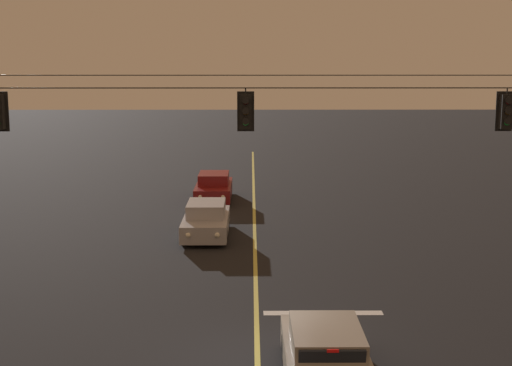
{
  "coord_description": "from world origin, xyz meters",
  "views": [
    {
      "loc": [
        -0.15,
        -16.01,
        7.06
      ],
      "look_at": [
        0.0,
        4.83,
        3.49
      ],
      "focal_mm": 49.8,
      "sensor_mm": 36.0,
      "label": 1
    }
  ],
  "objects_px": {
    "traffic_light_left_inner": "(246,112)",
    "traffic_light_centre": "(506,111)",
    "car_waiting_near_lane": "(326,358)",
    "car_oncoming_lead": "(206,220)",
    "car_oncoming_trailing": "(214,187)"
  },
  "relations": [
    {
      "from": "traffic_light_centre",
      "to": "car_oncoming_lead",
      "type": "xyz_separation_m",
      "value": [
        -8.98,
        8.54,
        -5.03
      ]
    },
    {
      "from": "car_waiting_near_lane",
      "to": "car_oncoming_lead",
      "type": "height_order",
      "value": "same"
    },
    {
      "from": "traffic_light_centre",
      "to": "car_oncoming_trailing",
      "type": "bearing_deg",
      "value": 119.2
    },
    {
      "from": "car_oncoming_lead",
      "to": "car_oncoming_trailing",
      "type": "distance_m",
      "value": 7.69
    },
    {
      "from": "traffic_light_centre",
      "to": "car_oncoming_trailing",
      "type": "height_order",
      "value": "traffic_light_centre"
    },
    {
      "from": "car_waiting_near_lane",
      "to": "car_oncoming_trailing",
      "type": "xyz_separation_m",
      "value": [
        -3.56,
        21.4,
        -0.0
      ]
    },
    {
      "from": "traffic_light_left_inner",
      "to": "traffic_light_centre",
      "type": "xyz_separation_m",
      "value": [
        7.29,
        0.0,
        0.0
      ]
    },
    {
      "from": "traffic_light_left_inner",
      "to": "car_oncoming_trailing",
      "type": "xyz_separation_m",
      "value": [
        -1.77,
        16.23,
        -5.03
      ]
    },
    {
      "from": "traffic_light_centre",
      "to": "traffic_light_left_inner",
      "type": "bearing_deg",
      "value": 180.0
    },
    {
      "from": "traffic_light_left_inner",
      "to": "car_waiting_near_lane",
      "type": "bearing_deg",
      "value": -70.98
    },
    {
      "from": "traffic_light_left_inner",
      "to": "traffic_light_centre",
      "type": "height_order",
      "value": "same"
    },
    {
      "from": "traffic_light_left_inner",
      "to": "traffic_light_centre",
      "type": "relative_size",
      "value": 1.0
    },
    {
      "from": "traffic_light_centre",
      "to": "car_oncoming_lead",
      "type": "height_order",
      "value": "traffic_light_centre"
    },
    {
      "from": "traffic_light_left_inner",
      "to": "car_waiting_near_lane",
      "type": "height_order",
      "value": "traffic_light_left_inner"
    },
    {
      "from": "car_oncoming_lead",
      "to": "car_oncoming_trailing",
      "type": "xyz_separation_m",
      "value": [
        -0.08,
        7.69,
        0.0
      ]
    }
  ]
}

